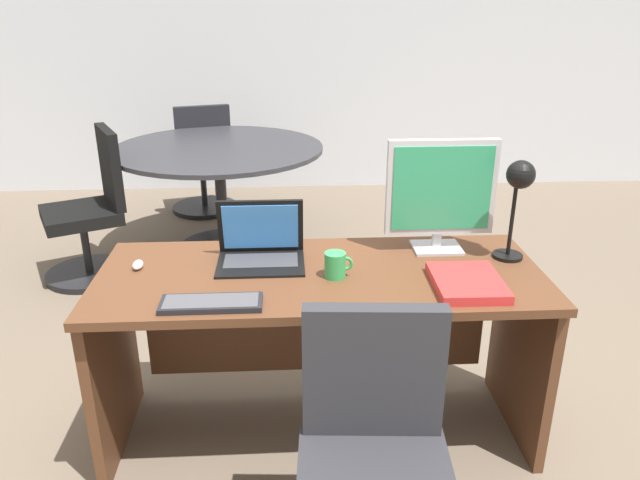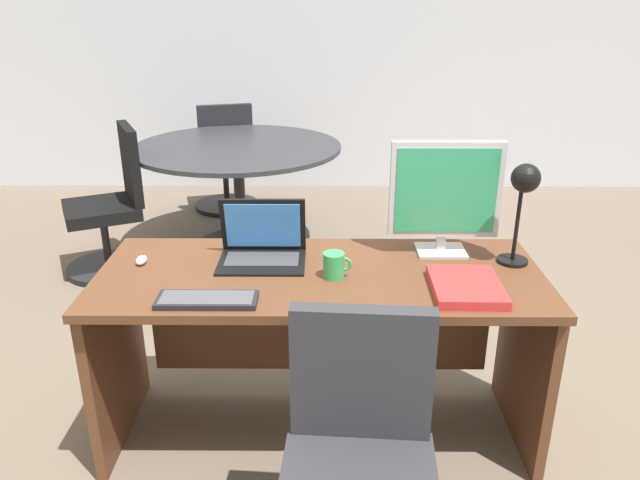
# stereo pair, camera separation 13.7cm
# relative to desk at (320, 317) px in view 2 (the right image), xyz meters

# --- Properties ---
(ground) EXTENTS (12.00, 12.00, 0.00)m
(ground) POSITION_rel_desk_xyz_m (0.00, 1.45, -0.53)
(ground) COLOR #6B5B4C
(back_wall) EXTENTS (10.00, 0.10, 2.80)m
(back_wall) POSITION_rel_desk_xyz_m (0.00, 3.61, 0.87)
(back_wall) COLOR silver
(back_wall) RESTS_ON ground
(desk) EXTENTS (1.72, 0.69, 0.75)m
(desk) POSITION_rel_desk_xyz_m (0.00, 0.00, 0.00)
(desk) COLOR #56331E
(desk) RESTS_ON ground
(monitor) EXTENTS (0.45, 0.16, 0.47)m
(monitor) POSITION_rel_desk_xyz_m (0.50, 0.15, 0.48)
(monitor) COLOR #B7BABF
(monitor) RESTS_ON desk
(laptop) EXTENTS (0.34, 0.26, 0.24)m
(laptop) POSITION_rel_desk_xyz_m (-0.23, 0.09, 0.30)
(laptop) COLOR black
(laptop) RESTS_ON desk
(keyboard) EXTENTS (0.35, 0.12, 0.02)m
(keyboard) POSITION_rel_desk_xyz_m (-0.39, -0.30, 0.24)
(keyboard) COLOR black
(keyboard) RESTS_ON desk
(mouse) EXTENTS (0.04, 0.07, 0.03)m
(mouse) POSITION_rel_desk_xyz_m (-0.71, 0.02, 0.24)
(mouse) COLOR silver
(mouse) RESTS_ON desk
(desk_lamp) EXTENTS (0.12, 0.14, 0.41)m
(desk_lamp) POSITION_rel_desk_xyz_m (0.77, 0.02, 0.53)
(desk_lamp) COLOR black
(desk_lamp) RESTS_ON desk
(book) EXTENTS (0.25, 0.31, 0.04)m
(book) POSITION_rel_desk_xyz_m (0.53, -0.21, 0.24)
(book) COLOR red
(book) RESTS_ON desk
(coffee_mug) EXTENTS (0.11, 0.08, 0.10)m
(coffee_mug) POSITION_rel_desk_xyz_m (0.05, -0.10, 0.27)
(coffee_mug) COLOR green
(coffee_mug) RESTS_ON desk
(meeting_table) EXTENTS (1.45, 1.45, 0.77)m
(meeting_table) POSITION_rel_desk_xyz_m (-0.59, 1.99, 0.06)
(meeting_table) COLOR black
(meeting_table) RESTS_ON ground
(meeting_chair_near) EXTENTS (0.56, 0.58, 0.94)m
(meeting_chair_near) POSITION_rel_desk_xyz_m (-0.83, 2.85, -0.14)
(meeting_chair_near) COLOR black
(meeting_chair_near) RESTS_ON ground
(meeting_chair_far) EXTENTS (0.63, 0.61, 0.97)m
(meeting_chair_far) POSITION_rel_desk_xyz_m (-1.39, 1.61, -0.13)
(meeting_chair_far) COLOR black
(meeting_chair_far) RESTS_ON ground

